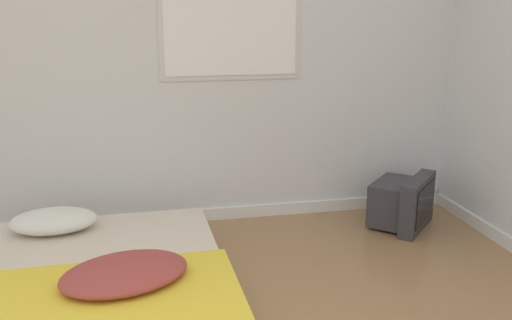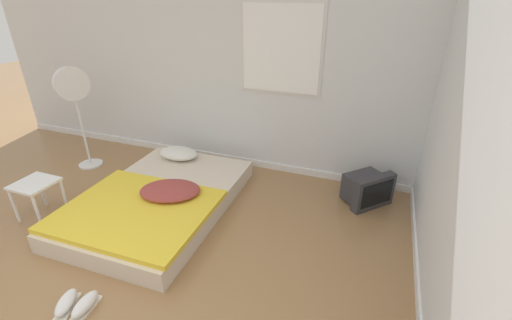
{
  "view_description": "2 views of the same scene",
  "coord_description": "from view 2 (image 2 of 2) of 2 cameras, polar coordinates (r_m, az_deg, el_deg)",
  "views": [
    {
      "loc": [
        0.09,
        -0.98,
        1.54
      ],
      "look_at": [
        0.76,
        2.18,
        0.67
      ],
      "focal_mm": 40.0,
      "sensor_mm": 36.0,
      "label": 1
    },
    {
      "loc": [
        1.91,
        -0.92,
        2.16
      ],
      "look_at": [
        0.78,
        2.1,
        0.56
      ],
      "focal_mm": 24.0,
      "sensor_mm": 36.0,
      "label": 2
    }
  ],
  "objects": [
    {
      "name": "mattress_bed",
      "position": [
        3.9,
        -15.83,
        -6.21
      ],
      "size": [
        1.46,
        2.1,
        0.34
      ],
      "color": "beige",
      "rests_on": "ground_plane"
    },
    {
      "name": "sneaker_pair",
      "position": [
        3.1,
        -27.84,
        -20.47
      ],
      "size": [
        0.31,
        0.31,
        0.1
      ],
      "color": "silver",
      "rests_on": "ground_plane"
    },
    {
      "name": "standing_fan",
      "position": [
        4.93,
        -27.98,
        9.33
      ],
      "size": [
        0.31,
        0.42,
        1.34
      ],
      "color": "silver",
      "rests_on": "ground_plane"
    },
    {
      "name": "crt_tv",
      "position": [
        4.02,
        17.97,
        -4.56
      ],
      "size": [
        0.58,
        0.58,
        0.38
      ],
      "color": "#333338",
      "rests_on": "ground_plane"
    },
    {
      "name": "side_stool",
      "position": [
        4.18,
        -32.81,
        -4.09
      ],
      "size": [
        0.37,
        0.37,
        0.42
      ],
      "color": "white",
      "rests_on": "ground_plane"
    },
    {
      "name": "wall_back",
      "position": [
        4.46,
        -5.21,
        15.03
      ],
      "size": [
        7.25,
        0.08,
        2.6
      ],
      "color": "silver",
      "rests_on": "ground_plane"
    }
  ]
}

